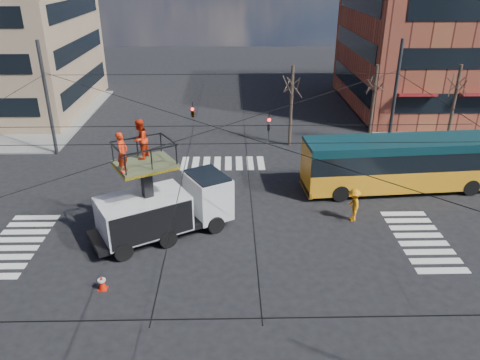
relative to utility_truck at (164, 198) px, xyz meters
name	(u,v)px	position (x,y,z in m)	size (l,w,h in m)	color
ground	(220,242)	(2.75, -0.85, -2.00)	(120.00, 120.00, 0.00)	black
sidewalk_ne	(455,114)	(23.75, 20.15, -1.94)	(18.00, 18.00, 0.12)	slate
crosswalks	(220,242)	(2.75, -0.85, -1.99)	(22.40, 22.40, 0.02)	silver
building_ne	(466,30)	(24.73, 23.13, 5.00)	(20.06, 16.06, 14.00)	maroon
overhead_network	(217,158)	(2.68, -0.45, 2.28)	(24.24, 24.24, 8.00)	#2D2D30
tree_a	(292,84)	(7.75, 12.65, 2.62)	(2.00, 2.00, 6.00)	#382B21
tree_b	(375,84)	(13.75, 12.65, 2.62)	(2.00, 2.00, 6.00)	#382B21
tree_c	(458,84)	(19.75, 12.65, 2.62)	(2.00, 2.00, 6.00)	#382B21
utility_truck	(164,198)	(0.00, 0.00, 0.00)	(7.23, 5.43, 6.00)	black
city_bus	(406,163)	(13.72, 4.89, -0.28)	(12.36, 3.57, 3.20)	orange
traffic_cone	(102,282)	(-2.14, -4.46, -1.65)	(0.36, 0.36, 0.72)	red
worker_ground	(136,226)	(-1.35, -0.70, -1.14)	(1.02, 0.42, 1.74)	orange
flagger	(353,205)	(9.76, 1.14, -1.08)	(1.19, 0.69, 1.85)	orange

